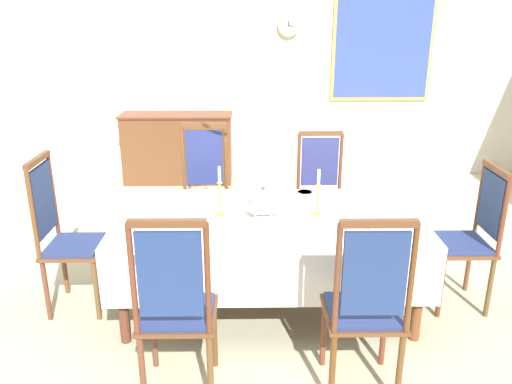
# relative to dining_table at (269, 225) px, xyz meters

# --- Properties ---
(ground) EXTENTS (7.57, 6.97, 0.04)m
(ground) POSITION_rel_dining_table_xyz_m (0.00, -0.12, -0.69)
(ground) COLOR #B0AF90
(back_wall) EXTENTS (7.57, 0.08, 3.04)m
(back_wall) POSITION_rel_dining_table_xyz_m (0.00, 3.40, 0.86)
(back_wall) COLOR silver
(back_wall) RESTS_ON ground
(dining_table) EXTENTS (2.19, 1.13, 0.74)m
(dining_table) POSITION_rel_dining_table_xyz_m (0.00, 0.00, 0.00)
(dining_table) COLOR #582F20
(dining_table) RESTS_ON ground
(tablecloth) EXTENTS (2.21, 1.15, 0.42)m
(tablecloth) POSITION_rel_dining_table_xyz_m (0.00, -0.00, -0.04)
(tablecloth) COLOR white
(tablecloth) RESTS_ON dining_table
(chair_south_a) EXTENTS (0.44, 0.42, 1.16)m
(chair_south_a) POSITION_rel_dining_table_xyz_m (-0.55, -0.97, -0.07)
(chair_south_a) COLOR brown
(chair_south_a) RESTS_ON ground
(chair_north_a) EXTENTS (0.44, 0.42, 1.20)m
(chair_north_a) POSITION_rel_dining_table_xyz_m (-0.55, 0.98, -0.06)
(chair_north_a) COLOR brown
(chair_north_a) RESTS_ON ground
(chair_south_b) EXTENTS (0.44, 0.42, 1.16)m
(chair_south_b) POSITION_rel_dining_table_xyz_m (0.51, -0.97, -0.07)
(chair_south_b) COLOR brown
(chair_south_b) RESTS_ON ground
(chair_north_b) EXTENTS (0.44, 0.42, 1.12)m
(chair_north_b) POSITION_rel_dining_table_xyz_m (0.51, 0.97, -0.09)
(chair_north_b) COLOR brown
(chair_north_b) RESTS_ON ground
(chair_head_west) EXTENTS (0.42, 0.44, 1.18)m
(chair_head_west) POSITION_rel_dining_table_xyz_m (-1.50, 0.00, -0.06)
(chair_head_west) COLOR brown
(chair_head_west) RESTS_ON ground
(chair_head_east) EXTENTS (0.42, 0.44, 1.10)m
(chair_head_east) POSITION_rel_dining_table_xyz_m (1.50, 0.00, -0.09)
(chair_head_east) COLOR #562E17
(chair_head_east) RESTS_ON ground
(soup_tureen) EXTENTS (0.27, 0.27, 0.22)m
(soup_tureen) POSITION_rel_dining_table_xyz_m (-0.04, 0.00, 0.18)
(soup_tureen) COLOR white
(soup_tureen) RESTS_ON tablecloth
(candlestick_west) EXTENTS (0.07, 0.07, 0.37)m
(candlestick_west) POSITION_rel_dining_table_xyz_m (-0.35, 0.00, 0.23)
(candlestick_west) COLOR gold
(candlestick_west) RESTS_ON tablecloth
(candlestick_east) EXTENTS (0.07, 0.07, 0.35)m
(candlestick_east) POSITION_rel_dining_table_xyz_m (0.35, 0.00, 0.21)
(candlestick_east) COLOR gold
(candlestick_east) RESTS_ON tablecloth
(bowl_near_left) EXTENTS (0.15, 0.15, 0.04)m
(bowl_near_left) POSITION_rel_dining_table_xyz_m (-0.03, 0.40, 0.10)
(bowl_near_left) COLOR white
(bowl_near_left) RESTS_ON tablecloth
(bowl_near_right) EXTENTS (0.19, 0.19, 0.04)m
(bowl_near_right) POSITION_rel_dining_table_xyz_m (0.57, -0.40, 0.10)
(bowl_near_right) COLOR white
(bowl_near_right) RESTS_ON tablecloth
(bowl_far_left) EXTENTS (0.17, 0.17, 0.04)m
(bowl_far_left) POSITION_rel_dining_table_xyz_m (-0.14, -0.39, 0.10)
(bowl_far_left) COLOR white
(bowl_far_left) RESTS_ON tablecloth
(bowl_far_right) EXTENTS (0.14, 0.14, 0.03)m
(bowl_far_right) POSITION_rel_dining_table_xyz_m (0.31, 0.42, 0.09)
(bowl_far_right) COLOR white
(bowl_far_right) RESTS_ON tablecloth
(spoon_primary) EXTENTS (0.05, 0.18, 0.01)m
(spoon_primary) POSITION_rel_dining_table_xyz_m (-0.13, 0.43, 0.08)
(spoon_primary) COLOR gold
(spoon_primary) RESTS_ON tablecloth
(spoon_secondary) EXTENTS (0.05, 0.18, 0.01)m
(spoon_secondary) POSITION_rel_dining_table_xyz_m (0.69, -0.37, 0.08)
(spoon_secondary) COLOR gold
(spoon_secondary) RESTS_ON tablecloth
(sideboard) EXTENTS (1.44, 0.48, 0.90)m
(sideboard) POSITION_rel_dining_table_xyz_m (-1.08, 3.08, -0.21)
(sideboard) COLOR brown
(sideboard) RESTS_ON ground
(mounted_clock) EXTENTS (0.27, 0.06, 0.27)m
(mounted_clock) POSITION_rel_dining_table_xyz_m (0.36, 3.33, 1.31)
(mounted_clock) COLOR #D1B251
(framed_painting) EXTENTS (1.29, 0.05, 1.39)m
(framed_painting) POSITION_rel_dining_table_xyz_m (1.58, 3.34, 1.07)
(framed_painting) COLOR #D1B251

